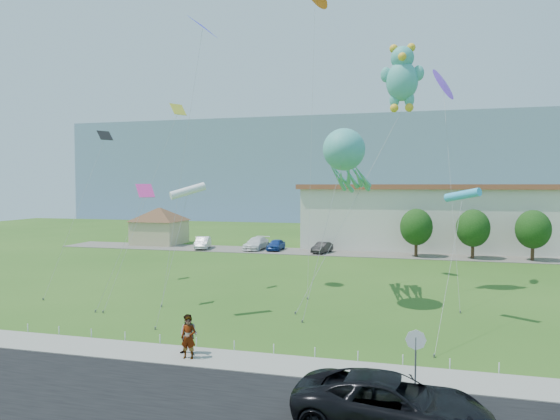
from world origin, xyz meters
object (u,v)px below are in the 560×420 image
object	(u,v)px
suv	(392,404)
stop_sign	(416,346)
pedestrian_right	(189,334)
parked_car_silver	(203,243)
parked_car_black	(322,248)
teddy_bear_kite	(402,76)
parked_car_white	(256,243)
warehouse	(549,217)
pedestrian_left	(188,338)
parked_car_blue	(276,245)
octopus_kite	(346,160)
pavilion	(160,222)

from	to	relation	value
suv	stop_sign	bearing A→B (deg)	-7.59
pedestrian_right	parked_car_silver	size ratio (longest dim) A/B	0.42
stop_sign	parked_car_silver	distance (m)	46.41
parked_car_black	teddy_bear_kite	size ratio (longest dim) A/B	0.20
parked_car_white	stop_sign	bearing A→B (deg)	-60.86
teddy_bear_kite	suv	bearing A→B (deg)	-89.61
warehouse	stop_sign	distance (m)	51.00
pedestrian_left	parked_car_white	distance (m)	39.47
parked_car_silver	parked_car_black	distance (m)	15.35
stop_sign	parked_car_blue	world-z (taller)	stop_sign
parked_car_black	octopus_kite	size ratio (longest dim) A/B	0.32
warehouse	parked_car_white	xyz separation A→B (m)	(-35.28, -8.59, -3.31)
pavilion	stop_sign	xyz separation A→B (m)	(33.50, -42.21, -1.15)
pedestrian_left	teddy_bear_kite	size ratio (longest dim) A/B	0.10
pedestrian_left	parked_car_silver	size ratio (longest dim) A/B	0.43
parked_car_black	suv	bearing A→B (deg)	-63.41
parked_car_silver	parked_car_black	bearing A→B (deg)	-15.16
stop_sign	teddy_bear_kite	distance (m)	24.05
warehouse	teddy_bear_kite	world-z (taller)	teddy_bear_kite
parked_car_white	teddy_bear_kite	size ratio (longest dim) A/B	0.28
pavilion	pedestrian_right	xyz separation A→B (m)	(23.18, -40.57, -1.98)
stop_sign	parked_car_white	xyz separation A→B (m)	(-18.78, 39.61, -1.06)
parked_car_blue	teddy_bear_kite	distance (m)	29.78
octopus_kite	teddy_bear_kite	bearing A→B (deg)	54.65
parked_car_black	teddy_bear_kite	distance (m)	26.50
parked_car_black	parked_car_blue	bearing A→B (deg)	-175.69
suv	parked_car_blue	size ratio (longest dim) A/B	1.61
warehouse	pavilion	bearing A→B (deg)	-173.16
parked_car_black	teddy_bear_kite	world-z (taller)	teddy_bear_kite
parked_car_blue	octopus_kite	xyz separation A→B (m)	(11.71, -25.31, 9.03)
stop_sign	teddy_bear_kite	size ratio (longest dim) A/B	0.13
pavilion	teddy_bear_kite	world-z (taller)	teddy_bear_kite
pedestrian_right	parked_car_silver	distance (m)	40.09
pedestrian_right	parked_car_silver	world-z (taller)	pedestrian_right
pavilion	pedestrian_right	distance (m)	46.77
pavilion	pedestrian_left	bearing A→B (deg)	-60.33
parked_car_silver	parked_car_black	size ratio (longest dim) A/B	1.18
teddy_bear_kite	warehouse	bearing A→B (deg)	58.95
pavilion	pedestrian_left	world-z (taller)	pavilion
pedestrian_left	octopus_kite	bearing A→B (deg)	62.13
warehouse	parked_car_white	distance (m)	36.47
pavilion	parked_car_blue	world-z (taller)	pavilion
pedestrian_right	teddy_bear_kite	distance (m)	25.09
parked_car_white	octopus_kite	xyz separation A→B (m)	(14.29, -25.39, 8.95)
octopus_kite	teddy_bear_kite	world-z (taller)	teddy_bear_kite
parked_car_silver	suv	bearing A→B (deg)	-74.05
suv	octopus_kite	size ratio (longest dim) A/B	0.54
pedestrian_left	parked_car_blue	world-z (taller)	pedestrian_left
warehouse	suv	bearing A→B (deg)	-108.52
suv	parked_car_silver	world-z (taller)	suv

